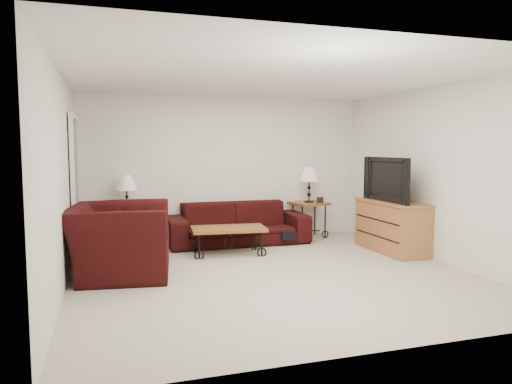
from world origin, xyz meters
TOP-DOWN VIEW (x-y plane):
  - ground at (0.00, 0.00)m, footprint 5.00×5.00m
  - wall_back at (0.00, 2.50)m, footprint 5.00×0.02m
  - wall_front at (0.00, -2.50)m, footprint 5.00×0.02m
  - wall_left at (-2.50, 0.00)m, footprint 0.02×5.00m
  - wall_right at (2.50, 0.00)m, footprint 0.02×5.00m
  - ceiling at (0.00, 0.00)m, footprint 5.00×5.00m
  - doorway at (-2.47, 1.65)m, footprint 0.08×0.94m
  - sofa at (0.08, 2.02)m, footprint 2.36×0.92m
  - side_table_left at (-1.71, 2.20)m, footprint 0.57×0.57m
  - side_table_right at (1.48, 2.20)m, footprint 0.67×0.67m
  - lamp_left at (-1.71, 2.20)m, footprint 0.35×0.35m
  - lamp_right at (1.48, 2.20)m, footprint 0.42×0.42m
  - photo_frame_left at (-1.86, 2.05)m, footprint 0.12×0.04m
  - photo_frame_right at (1.63, 2.05)m, footprint 0.13×0.02m
  - coffee_table at (-0.26, 1.26)m, footprint 1.17×0.71m
  - armchair at (-1.88, 0.54)m, footprint 1.39×1.54m
  - throw_pillow at (-1.72, 0.49)m, footprint 0.16×0.42m
  - tv_stand at (2.23, 0.69)m, footprint 0.55×1.32m
  - television at (2.21, 0.69)m, footprint 0.16×1.19m
  - backpack at (0.81, 1.64)m, footprint 0.41×0.35m

SIDE VIEW (x-z plane):
  - ground at x=0.00m, z-range 0.00..0.00m
  - coffee_table at x=-0.26m, z-range 0.00..0.42m
  - backpack at x=0.81m, z-range 0.00..0.44m
  - side_table_left at x=-1.71m, z-range 0.00..0.59m
  - side_table_right at x=1.48m, z-range 0.00..0.64m
  - sofa at x=0.08m, z-range 0.00..0.69m
  - tv_stand at x=2.23m, z-range 0.00..0.79m
  - armchair at x=-1.88m, z-range 0.00..0.90m
  - throw_pillow at x=-1.72m, z-range 0.32..0.72m
  - photo_frame_left at x=-1.86m, z-range 0.59..0.69m
  - photo_frame_right at x=1.63m, z-range 0.64..0.74m
  - lamp_left at x=-1.71m, z-range 0.59..1.18m
  - lamp_right at x=1.48m, z-range 0.64..1.27m
  - doorway at x=-2.47m, z-range 0.00..2.04m
  - television at x=2.21m, z-range 0.79..1.48m
  - wall_back at x=0.00m, z-range 0.00..2.50m
  - wall_front at x=0.00m, z-range 0.00..2.50m
  - wall_left at x=-2.50m, z-range 0.00..2.50m
  - wall_right at x=2.50m, z-range 0.00..2.50m
  - ceiling at x=0.00m, z-range 2.50..2.50m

